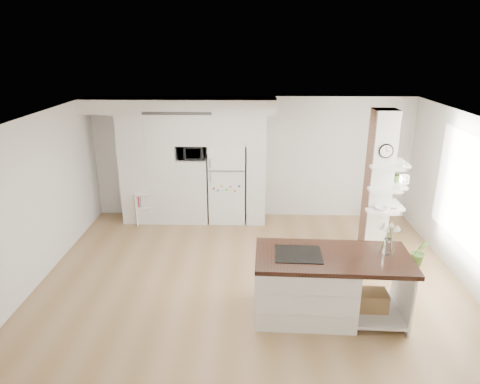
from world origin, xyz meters
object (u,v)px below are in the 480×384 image
at_px(refrigerator, 227,183).
at_px(kitchen_island, 313,284).
at_px(bookshelf, 151,209).
at_px(floor_plant_a, 420,252).

distance_m(refrigerator, kitchen_island, 3.81).
distance_m(bookshelf, floor_plant_a, 5.53).
height_order(refrigerator, floor_plant_a, refrigerator).
xyz_separation_m(refrigerator, floor_plant_a, (3.52, -2.01, -0.61)).
relative_size(refrigerator, bookshelf, 2.43).
height_order(kitchen_island, bookshelf, kitchen_island).
bearing_deg(refrigerator, floor_plant_a, -29.64).
height_order(kitchen_island, floor_plant_a, kitchen_island).
relative_size(kitchen_island, floor_plant_a, 4.17).
bearing_deg(floor_plant_a, refrigerator, 150.36).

